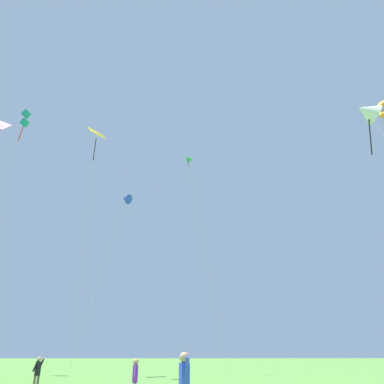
% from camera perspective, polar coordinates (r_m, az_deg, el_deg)
% --- Properties ---
extents(kite_blue_delta, '(3.24, 5.93, 15.91)m').
position_cam_1_polar(kite_blue_delta, '(37.38, -9.64, -0.99)').
color(kite_blue_delta, blue).
rests_on(kite_blue_delta, ground_plane).
extents(kite_green_small, '(3.96, 5.04, 23.85)m').
position_cam_1_polar(kite_green_small, '(46.76, -0.60, 4.80)').
color(kite_green_small, green).
rests_on(kite_green_small, ground_plane).
extents(kite_orange_box, '(2.69, 5.88, 23.85)m').
position_cam_1_polar(kite_orange_box, '(41.37, 26.14, 10.58)').
color(kite_orange_box, orange).
rests_on(kite_orange_box, ground_plane).
extents(kite_white_distant, '(2.16, 10.19, 20.96)m').
position_cam_1_polar(kite_white_distant, '(35.10, 24.19, 10.62)').
color(kite_white_distant, white).
rests_on(kite_white_distant, ground_plane).
extents(kite_yellow_diamond, '(2.16, 6.06, 25.83)m').
position_cam_1_polar(kite_yellow_diamond, '(45.71, -13.86, 7.15)').
color(kite_yellow_diamond, yellow).
rests_on(kite_yellow_diamond, ground_plane).
extents(kite_teal_box, '(1.30, 7.46, 29.67)m').
position_cam_1_polar(kite_teal_box, '(52.92, -23.17, 9.71)').
color(kite_teal_box, teal).
rests_on(kite_teal_box, ground_plane).
extents(person_in_red_shirt, '(0.22, 0.51, 1.60)m').
position_cam_1_polar(person_in_red_shirt, '(15.89, -8.30, -25.19)').
color(person_in_red_shirt, gray).
rests_on(person_in_red_shirt, ground_plane).
extents(person_foreground_watcher, '(0.26, 0.58, 1.79)m').
position_cam_1_polar(person_foreground_watcher, '(10.31, -1.14, -26.24)').
color(person_foreground_watcher, '#2D3351').
rests_on(person_foreground_watcher, ground_plane).
extents(person_far_back, '(0.44, 0.42, 1.64)m').
position_cam_1_polar(person_far_back, '(21.42, -21.60, -23.17)').
color(person_far_back, '#665B4C').
rests_on(person_far_back, ground_plane).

